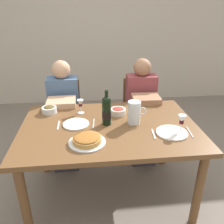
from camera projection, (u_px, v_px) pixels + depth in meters
ground_plane at (110, 193)px, 2.30m from camera, size 8.00×8.00×0.00m
back_wall at (95, 24)px, 4.00m from camera, size 8.00×0.10×2.80m
dining_table at (109, 135)px, 2.02m from camera, size 1.50×1.00×0.76m
wine_bottle at (107, 110)px, 1.95m from camera, size 0.08×0.08×0.31m
water_pitcher at (134, 114)px, 1.99m from camera, size 0.17×0.11×0.20m
baked_tart at (87, 140)px, 1.72m from camera, size 0.28×0.28×0.06m
salad_bowl at (118, 111)px, 2.17m from camera, size 0.15×0.15×0.07m
olive_bowl at (49, 109)px, 2.20m from camera, size 0.14×0.14×0.07m
wine_glass_left_diner at (182, 120)px, 1.84m from camera, size 0.07×0.07×0.15m
wine_glass_right_diner at (80, 104)px, 2.17m from camera, size 0.06×0.06×0.14m
dinner_plate_left_setting at (76, 124)px, 1.99m from camera, size 0.22×0.22×0.01m
dinner_plate_right_setting at (172, 133)px, 1.86m from camera, size 0.25×0.25×0.01m
fork_left_setting at (58, 125)px, 1.98m from camera, size 0.02×0.16×0.00m
knife_left_setting at (94, 124)px, 2.01m from camera, size 0.03×0.18×0.00m
knife_right_setting at (190, 132)px, 1.88m from camera, size 0.03×0.18×0.00m
spoon_right_setting at (154, 134)px, 1.85m from camera, size 0.03×0.16×0.00m
chair_left at (66, 112)px, 2.86m from camera, size 0.41×0.41×0.87m
diner_left at (64, 111)px, 2.59m from camera, size 0.34×0.51×1.16m
chair_right at (138, 109)px, 2.95m from camera, size 0.41×0.41×0.87m
diner_right at (142, 108)px, 2.68m from camera, size 0.35×0.51×1.16m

